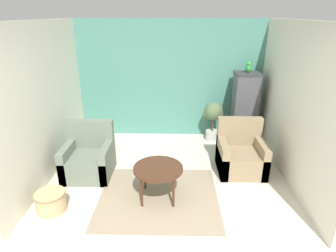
{
  "coord_description": "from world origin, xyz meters",
  "views": [
    {
      "loc": [
        0.1,
        -2.53,
        2.55
      ],
      "look_at": [
        0.0,
        1.67,
        0.86
      ],
      "focal_mm": 30.0,
      "sensor_mm": 36.0,
      "label": 1
    }
  ],
  "objects": [
    {
      "name": "parrot",
      "position": [
        1.52,
        2.95,
        1.58
      ],
      "size": [
        0.1,
        0.19,
        0.22
      ],
      "color": "green",
      "rests_on": "birdcage"
    },
    {
      "name": "birdcage",
      "position": [
        1.52,
        2.95,
        0.73
      ],
      "size": [
        0.54,
        0.54,
        1.48
      ],
      "color": "#353539",
      "rests_on": "ground_plane"
    },
    {
      "name": "coffee_table",
      "position": [
        -0.12,
        0.95,
        0.46
      ],
      "size": [
        0.71,
        0.71,
        0.51
      ],
      "color": "#472819",
      "rests_on": "ground_plane"
    },
    {
      "name": "wall_left",
      "position": [
        -1.96,
        1.67,
        1.23
      ],
      "size": [
        0.06,
        3.33,
        2.47
      ],
      "color": "silver",
      "rests_on": "ground_plane"
    },
    {
      "name": "armchair_left",
      "position": [
        -1.33,
        1.6,
        0.28
      ],
      "size": [
        0.77,
        0.74,
        0.88
      ],
      "color": "slate",
      "rests_on": "ground_plane"
    },
    {
      "name": "ground_plane",
      "position": [
        0.0,
        0.0,
        0.0
      ],
      "size": [
        20.0,
        20.0,
        0.0
      ],
      "primitive_type": "plane",
      "color": "beige",
      "rests_on": "ground"
    },
    {
      "name": "area_rug",
      "position": [
        -0.12,
        0.95,
        0.01
      ],
      "size": [
        1.75,
        1.56,
        0.01
      ],
      "color": "gray",
      "rests_on": "ground_plane"
    },
    {
      "name": "wall_back_accent",
      "position": [
        0.0,
        3.36,
        1.23
      ],
      "size": [
        3.98,
        0.06,
        2.47
      ],
      "color": "#4C897A",
      "rests_on": "ground_plane"
    },
    {
      "name": "armchair_right",
      "position": [
        1.25,
        1.79,
        0.28
      ],
      "size": [
        0.77,
        0.74,
        0.88
      ],
      "color": "#8E7A5B",
      "rests_on": "ground_plane"
    },
    {
      "name": "wicker_basket",
      "position": [
        -1.59,
        0.63,
        0.15
      ],
      "size": [
        0.42,
        0.42,
        0.28
      ],
      "color": "tan",
      "rests_on": "ground_plane"
    },
    {
      "name": "potted_plant",
      "position": [
        0.91,
        3.02,
        0.54
      ],
      "size": [
        0.42,
        0.38,
        0.84
      ],
      "color": "beige",
      "rests_on": "ground_plane"
    },
    {
      "name": "wall_right",
      "position": [
        1.96,
        1.67,
        1.23
      ],
      "size": [
        0.06,
        3.33,
        2.47
      ],
      "color": "silver",
      "rests_on": "ground_plane"
    }
  ]
}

